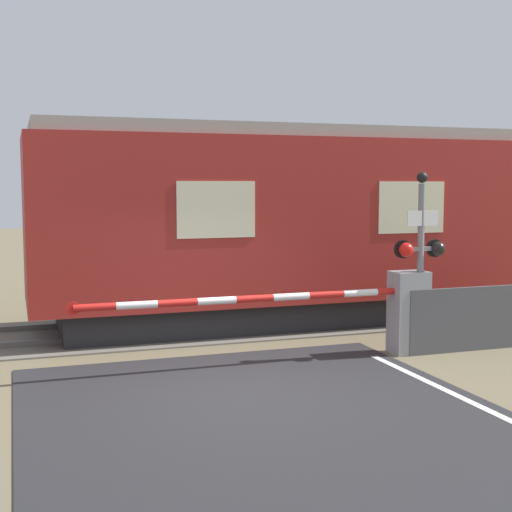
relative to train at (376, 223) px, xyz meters
name	(u,v)px	position (x,y,z in m)	size (l,w,h in m)	color
ground_plane	(236,389)	(-4.45, -4.29, -2.02)	(80.00, 80.00, 0.00)	#6B6047
track_bed	(171,329)	(-4.45, 0.00, -2.00)	(36.00, 3.20, 0.13)	#666056
train	(376,223)	(0.00, 0.00, 0.00)	(14.25, 2.88, 3.95)	black
crossing_barrier	(386,310)	(-1.50, -3.18, -1.27)	(5.87, 0.44, 1.38)	gray
signal_post	(421,251)	(-0.92, -3.27, -0.30)	(0.91, 0.26, 3.04)	gray
roadside_fence	(509,316)	(0.80, -3.39, -1.47)	(3.95, 0.06, 1.10)	#4C4C51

